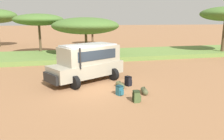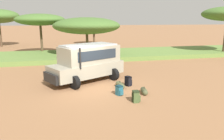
% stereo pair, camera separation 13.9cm
% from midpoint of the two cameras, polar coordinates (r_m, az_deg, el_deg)
% --- Properties ---
extents(ground_plane, '(320.00, 320.00, 0.00)m').
position_cam_midpoint_polar(ground_plane, '(12.99, -6.03, -4.97)').
color(ground_plane, '#936642').
extents(grass_bank, '(120.00, 7.00, 0.44)m').
position_cam_midpoint_polar(grass_bank, '(23.92, -9.84, 3.72)').
color(grass_bank, olive).
rests_on(grass_bank, ground_plane).
extents(safari_vehicle, '(5.33, 3.97, 2.44)m').
position_cam_midpoint_polar(safari_vehicle, '(14.42, -6.61, 2.13)').
color(safari_vehicle, gray).
rests_on(safari_vehicle, ground_plane).
extents(backpack_beside_front_wheel, '(0.45, 0.46, 0.60)m').
position_cam_midpoint_polar(backpack_beside_front_wheel, '(13.52, 3.98, -2.92)').
color(backpack_beside_front_wheel, black).
rests_on(backpack_beside_front_wheel, ground_plane).
extents(backpack_cluster_center, '(0.42, 0.37, 0.58)m').
position_cam_midpoint_polar(backpack_cluster_center, '(10.93, 6.04, -6.90)').
color(backpack_cluster_center, '#42562D').
rests_on(backpack_cluster_center, ground_plane).
extents(backpack_near_rear_wheel, '(0.41, 0.46, 0.53)m').
position_cam_midpoint_polar(backpack_near_rear_wheel, '(11.85, 1.66, -5.35)').
color(backpack_near_rear_wheel, '#235B6B').
rests_on(backpack_near_rear_wheel, ground_plane).
extents(duffel_bag_low_black_case, '(0.39, 0.96, 0.43)m').
position_cam_midpoint_polar(duffel_bag_low_black_case, '(13.14, 1.84, -3.94)').
color(duffel_bag_low_black_case, '#4C5133').
rests_on(duffel_bag_low_black_case, ground_plane).
extents(duffel_bag_soft_canvas, '(0.40, 0.87, 0.41)m').
position_cam_midpoint_polar(duffel_bag_soft_canvas, '(12.23, 8.12, -5.42)').
color(duffel_bag_soft_canvas, '#4C5133').
rests_on(duffel_bag_soft_canvas, ground_plane).
extents(acacia_tree_left_mid, '(5.55, 4.72, 4.68)m').
position_cam_midpoint_polar(acacia_tree_left_mid, '(26.51, -18.77, 12.32)').
color(acacia_tree_left_mid, brown).
rests_on(acacia_tree_left_mid, ground_plane).
extents(acacia_tree_centre_back, '(6.89, 6.52, 4.25)m').
position_cam_midpoint_polar(acacia_tree_centre_back, '(23.04, -7.06, 11.39)').
color(acacia_tree_centre_back, brown).
rests_on(acacia_tree_centre_back, ground_plane).
extents(acacia_tree_right_mid, '(4.57, 4.57, 4.00)m').
position_cam_midpoint_polar(acacia_tree_right_mid, '(36.42, -5.30, 11.88)').
color(acacia_tree_right_mid, brown).
rests_on(acacia_tree_right_mid, ground_plane).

